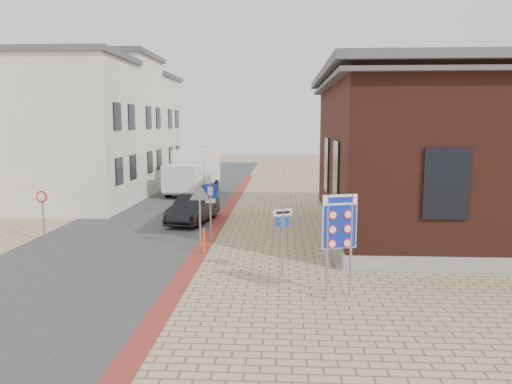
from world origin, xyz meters
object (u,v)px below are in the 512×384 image
(sedan, at_px, (193,209))
(essen_sign, at_px, (282,230))
(box_truck, at_px, (193,171))
(border_sign, at_px, (340,224))
(parking_sign, at_px, (211,202))
(bollard, at_px, (204,241))

(sedan, bearing_deg, essen_sign, -53.30)
(box_truck, distance_m, border_sign, 20.93)
(parking_sign, distance_m, bollard, 2.05)
(box_truck, distance_m, bollard, 15.61)
(essen_sign, bearing_deg, sedan, 93.34)
(parking_sign, bearing_deg, bollard, -85.11)
(sedan, relative_size, bollard, 4.36)
(essen_sign, bearing_deg, bollard, 114.34)
(sedan, relative_size, border_sign, 1.44)
(border_sign, xyz_separation_m, parking_sign, (-4.30, 6.00, -0.40))
(border_sign, xyz_separation_m, bollard, (-4.30, 4.30, -1.55))
(sedan, xyz_separation_m, essen_sign, (4.20, -8.16, 0.80))
(sedan, relative_size, box_truck, 0.69)
(sedan, bearing_deg, border_sign, -50.75)
(box_truck, relative_size, border_sign, 2.08)
(border_sign, xyz_separation_m, essen_sign, (-1.50, 1.80, -0.55))
(sedan, height_order, essen_sign, essen_sign)
(box_truck, distance_m, essen_sign, 18.72)
(box_truck, height_order, bollard, box_truck)
(essen_sign, xyz_separation_m, parking_sign, (-2.80, 4.20, 0.15))
(sedan, relative_size, parking_sign, 1.69)
(essen_sign, bearing_deg, parking_sign, 99.79)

